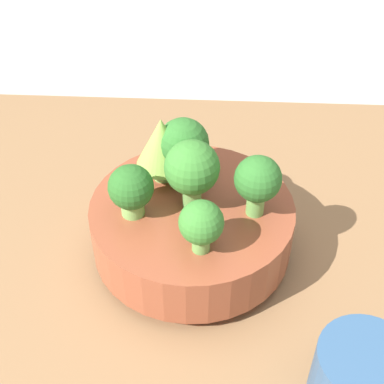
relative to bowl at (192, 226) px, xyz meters
name	(u,v)px	position (x,y,z in m)	size (l,w,h in m)	color
ground_plane	(176,289)	(0.02, 0.02, -0.09)	(6.00, 6.00, 0.00)	#ADA89E
table	(176,277)	(0.02, 0.02, -0.07)	(1.08, 0.75, 0.05)	olive
bowl	(192,226)	(0.00, 0.00, 0.00)	(0.23, 0.23, 0.08)	brown
broccoli_floret_front	(183,145)	(0.01, -0.05, 0.08)	(0.06, 0.06, 0.08)	#7AB256
broccoli_floret_center	(192,169)	(0.00, 0.00, 0.08)	(0.06, 0.06, 0.08)	#609347
broccoli_floret_back	(201,224)	(-0.01, 0.07, 0.07)	(0.05, 0.05, 0.06)	#6BA34C
broccoli_floret_left	(258,181)	(-0.07, 0.01, 0.08)	(0.05, 0.05, 0.07)	#6BA34C
broccoli_floret_right	(131,189)	(0.06, 0.02, 0.07)	(0.05, 0.05, 0.06)	#7AB256
romanesco_piece_near	(162,143)	(0.04, -0.05, 0.08)	(0.06, 0.06, 0.08)	#7AB256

